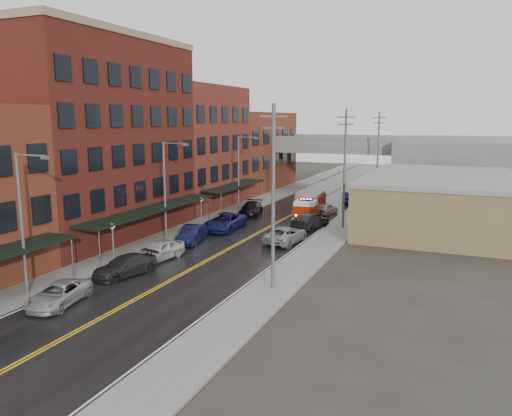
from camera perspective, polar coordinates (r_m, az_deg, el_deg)
The scene contains 32 objects.
road at distance 49.08m, azimuth 0.33°, elevation -2.83°, with size 11.00×160.00×0.02m, color black.
sidewalk_left at distance 52.23m, azimuth -7.10°, elevation -2.04°, with size 3.00×160.00×0.15m, color slate.
sidewalk_right at distance 46.83m, azimuth 8.62°, elevation -3.50°, with size 3.00×160.00×0.15m, color slate.
curb_left at distance 51.44m, azimuth -5.50°, elevation -2.20°, with size 0.30×160.00×0.15m, color gray.
curb_right at distance 47.25m, azimuth 6.68°, elevation -3.33°, with size 0.30×160.00×0.15m, color gray.
brick_building_b at distance 48.84m, azimuth -17.66°, elevation 7.29°, with size 9.00×20.00×18.00m, color #4F1C15.
brick_building_c at distance 63.25m, azimuth -7.23°, elevation 6.87°, with size 9.00×15.00×15.00m, color maroon.
brick_building_far at distance 78.96m, azimuth -0.82°, elevation 6.50°, with size 9.00×20.00×12.00m, color brown.
tan_building at distance 54.90m, azimuth 20.14°, elevation 0.58°, with size 14.00×22.00×5.00m, color olive.
right_far_block at distance 84.48m, azimuth 22.62°, elevation 4.60°, with size 18.00×30.00×8.00m, color slate.
awning_1 at distance 45.96m, azimuth -11.73°, elevation -0.15°, with size 2.60×18.00×3.09m.
awning_2 at distance 60.99m, azimuth -2.40°, elevation 2.56°, with size 2.60×13.00×3.09m.
globe_lamp_1 at distance 39.96m, azimuth -16.07°, elevation -2.87°, with size 0.44×0.44×3.12m.
globe_lamp_2 at distance 51.36m, azimuth -6.28°, elevation 0.31°, with size 0.44×0.44×3.12m.
street_lamp_0 at distance 33.82m, azimuth -25.00°, elevation -0.78°, with size 2.64×0.22×9.00m.
street_lamp_1 at distance 45.93m, azimuth -10.15°, elevation 2.67°, with size 2.64×0.22×9.00m.
street_lamp_2 at distance 59.89m, azimuth -1.80°, elevation 4.55°, with size 2.64×0.22×9.00m.
utility_pole_0 at distance 31.58m, azimuth 1.99°, elevation 1.52°, with size 1.80×0.24×12.00m.
utility_pole_1 at distance 50.64m, azimuth 10.10°, elevation 4.64°, with size 1.80×0.24×12.00m.
utility_pole_2 at distance 70.23m, azimuth 13.76°, elevation 6.01°, with size 1.80×0.24×12.00m.
overpass at distance 78.51m, azimuth 9.36°, elevation 6.34°, with size 40.00×10.00×7.50m.
fire_truck at distance 56.64m, azimuth 6.21°, elevation 0.36°, with size 3.51×7.57×2.70m.
parked_car_left_2 at distance 32.64m, azimuth -21.66°, elevation -9.13°, with size 2.20×4.77×1.32m, color #999CA1.
parked_car_left_3 at distance 36.96m, azimuth -14.74°, elevation -6.40°, with size 2.02×4.97×1.44m, color #242426.
parked_car_left_4 at distance 40.33m, azimuth -10.98°, elevation -4.75°, with size 1.88×4.68×1.60m, color #B7B7B7.
parked_car_left_5 at distance 45.42m, azimuth -7.34°, elevation -2.99°, with size 1.64×4.69×1.55m, color black.
parked_car_left_6 at distance 50.23m, azimuth -3.60°, elevation -1.59°, with size 2.76×6.00×1.67m, color navy.
parked_car_left_7 at distance 57.50m, azimuth -0.58°, elevation -0.12°, with size 2.18×5.37×1.56m, color black.
parked_car_right_0 at distance 45.04m, azimuth 3.39°, elevation -3.06°, with size 2.52×5.46×1.52m, color gray.
parked_car_right_1 at distance 51.19m, azimuth 6.19°, elevation -1.45°, with size 2.22×5.47×1.59m, color #242426.
parked_car_right_2 at distance 58.79m, azimuth 8.03°, elevation -0.09°, with size 1.61×4.01×1.36m, color silver.
parked_car_right_3 at distance 67.05m, azimuth 10.57°, elevation 1.18°, with size 1.64×4.70×1.55m, color black.
Camera 1 is at (18.29, -14.18, 11.05)m, focal length 35.00 mm.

